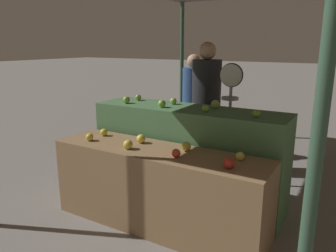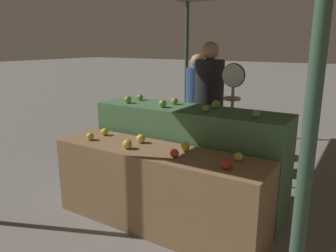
{
  "view_description": "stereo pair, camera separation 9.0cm",
  "coord_description": "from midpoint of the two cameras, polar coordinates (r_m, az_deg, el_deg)",
  "views": [
    {
      "loc": [
        1.52,
        -2.39,
        1.69
      ],
      "look_at": [
        -0.07,
        0.3,
        0.91
      ],
      "focal_mm": 35.0,
      "sensor_mm": 36.0,
      "label": 1
    },
    {
      "loc": [
        1.59,
        -2.34,
        1.69
      ],
      "look_at": [
        -0.07,
        0.3,
        0.91
      ],
      "focal_mm": 35.0,
      "sensor_mm": 36.0,
      "label": 2
    }
  ],
  "objects": [
    {
      "name": "ground_plane",
      "position": [
        3.29,
        -2.52,
        -16.78
      ],
      "size": [
        60.0,
        60.0,
        0.0
      ],
      "primitive_type": "plane",
      "color": "slate"
    },
    {
      "name": "display_counter_front",
      "position": [
        3.12,
        -2.59,
        -10.8
      ],
      "size": [
        2.06,
        0.55,
        0.76
      ],
      "primitive_type": "cube",
      "color": "olive",
      "rests_on": "ground_plane"
    },
    {
      "name": "display_counter_back",
      "position": [
        3.54,
        2.71,
        -5.16
      ],
      "size": [
        2.06,
        0.55,
        1.05
      ],
      "primitive_type": "cube",
      "color": "#4C7A4C",
      "rests_on": "ground_plane"
    },
    {
      "name": "apple_front_0",
      "position": [
        3.34,
        -14.26,
        -1.87
      ],
      "size": [
        0.08,
        0.08,
        0.08
      ],
      "primitive_type": "sphere",
      "color": "gold",
      "rests_on": "display_counter_front"
    },
    {
      "name": "apple_front_1",
      "position": [
        3.01,
        -7.83,
        -3.2
      ],
      "size": [
        0.09,
        0.09,
        0.09
      ],
      "primitive_type": "sphere",
      "color": "gold",
      "rests_on": "display_counter_front"
    },
    {
      "name": "apple_front_2",
      "position": [
        2.77,
        0.48,
        -4.77
      ],
      "size": [
        0.08,
        0.08,
        0.08
      ],
      "primitive_type": "sphere",
      "color": "red",
      "rests_on": "display_counter_front"
    },
    {
      "name": "apple_front_3",
      "position": [
        2.56,
        9.59,
        -6.37
      ],
      "size": [
        0.09,
        0.09,
        0.09
      ],
      "primitive_type": "sphere",
      "color": "#AD281E",
      "rests_on": "display_counter_front"
    },
    {
      "name": "apple_front_4",
      "position": [
        3.49,
        -11.83,
        -1.07
      ],
      "size": [
        0.08,
        0.08,
        0.08
      ],
      "primitive_type": "sphere",
      "color": "gold",
      "rests_on": "display_counter_front"
    },
    {
      "name": "apple_front_5",
      "position": [
        3.18,
        -5.55,
        -2.22
      ],
      "size": [
        0.09,
        0.09,
        0.09
      ],
      "primitive_type": "sphere",
      "color": "yellow",
      "rests_on": "display_counter_front"
    },
    {
      "name": "apple_front_6",
      "position": [
        2.94,
        2.28,
        -3.56
      ],
      "size": [
        0.09,
        0.09,
        0.09
      ],
      "primitive_type": "sphere",
      "color": "yellow",
      "rests_on": "display_counter_front"
    },
    {
      "name": "apple_front_7",
      "position": [
        2.76,
        11.51,
        -5.18
      ],
      "size": [
        0.07,
        0.07,
        0.07
      ],
      "primitive_type": "sphere",
      "color": "gold",
      "rests_on": "display_counter_front"
    },
    {
      "name": "apple_back_0",
      "position": [
        3.7,
        -7.96,
        4.55
      ],
      "size": [
        0.08,
        0.08,
        0.08
      ],
      "primitive_type": "sphere",
      "color": "#84AD3D",
      "rests_on": "display_counter_back"
    },
    {
      "name": "apple_back_1",
      "position": [
        3.42,
        -1.84,
        3.93
      ],
      "size": [
        0.08,
        0.08,
        0.08
      ],
      "primitive_type": "sphere",
      "color": "#84AD3D",
      "rests_on": "display_counter_back"
    },
    {
      "name": "apple_back_2",
      "position": [
        3.2,
        5.73,
        3.06
      ],
      "size": [
        0.07,
        0.07,
        0.07
      ],
      "primitive_type": "sphere",
      "color": "#84AD3D",
      "rests_on": "display_counter_back"
    },
    {
      "name": "apple_back_3",
      "position": [
        3.04,
        14.29,
        2.12
      ],
      "size": [
        0.07,
        0.07,
        0.07
      ],
      "primitive_type": "sphere",
      "color": "#7AA338",
      "rests_on": "display_counter_back"
    },
    {
      "name": "apple_back_4",
      "position": [
        3.88,
        -5.87,
        4.98
      ],
      "size": [
        0.07,
        0.07,
        0.07
      ],
      "primitive_type": "sphere",
      "color": "#7AA338",
      "rests_on": "display_counter_back"
    },
    {
      "name": "apple_back_5",
      "position": [
        3.6,
        0.22,
        4.37
      ],
      "size": [
        0.07,
        0.07,
        0.07
      ],
      "primitive_type": "sphere",
      "color": "#8EB247",
      "rests_on": "display_counter_back"
    },
    {
      "name": "apple_back_6",
      "position": [
        3.4,
        7.48,
        3.78
      ],
      "size": [
        0.09,
        0.09,
        0.09
      ],
      "primitive_type": "sphere",
      "color": "#8EB247",
      "rests_on": "display_counter_back"
    },
    {
      "name": "produce_scale",
      "position": [
        3.92,
        10.14,
        4.81
      ],
      "size": [
        0.28,
        0.2,
        1.48
      ],
      "color": "#99999E",
      "rests_on": "ground_plane"
    },
    {
      "name": "person_vendor_at_scale",
      "position": [
        4.39,
        6.09,
        4.81
      ],
      "size": [
        0.42,
        0.42,
        1.72
      ],
      "rotation": [
        0.0,
        0.0,
        3.25
      ],
      "color": "#2D2D38",
      "rests_on": "ground_plane"
    },
    {
      "name": "person_customer_left",
      "position": [
        5.06,
        3.89,
        4.97
      ],
      "size": [
        0.39,
        0.39,
        1.55
      ],
      "rotation": [
        0.0,
        0.0,
        3.34
      ],
      "color": "#2D2D38",
      "rests_on": "ground_plane"
    }
  ]
}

